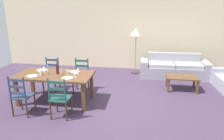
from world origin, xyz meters
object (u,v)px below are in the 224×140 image
object	(u,v)px
wine_bottle	(57,69)
wine_glass_far_right	(78,69)
dining_chair_far_left	(52,74)
dining_chair_far_right	(81,75)
wine_glass_far_left	(44,68)
standing_lamp	(136,35)
dining_chair_near_left	(21,95)
dining_table	(55,77)
dining_chair_near_right	(60,98)
wine_glass_near_left	(40,71)
coffee_table	(182,78)
coffee_cup_secondary	(41,72)
wine_glass_near_right	(75,73)
coffee_cup_primary	(68,72)
couch	(174,69)

from	to	relation	value
wine_bottle	wine_glass_far_right	distance (m)	0.51
dining_chair_far_left	dining_chair_far_right	xyz separation A→B (m)	(0.88, 0.04, 0.00)
dining_chair_far_left	dining_chair_far_right	bearing A→B (deg)	2.30
wine_glass_far_left	standing_lamp	distance (m)	3.46
dining_chair_near_left	wine_glass_far_left	world-z (taller)	dining_chair_near_left
dining_chair_far_right	wine_glass_far_left	bearing A→B (deg)	-139.31
dining_table	dining_chair_near_right	size ratio (longest dim) A/B	1.98
wine_glass_near_left	coffee_table	distance (m)	3.95
coffee_cup_secondary	coffee_table	xyz separation A→B (m)	(3.67, 1.36, -0.44)
wine_glass_near_right	dining_table	bearing A→B (deg)	165.75
dining_table	coffee_cup_primary	world-z (taller)	coffee_cup_primary
wine_glass_far_left	wine_glass_far_right	bearing A→B (deg)	0.72
dining_table	wine_bottle	xyz separation A→B (m)	(0.07, 0.04, 0.20)
dining_chair_near_right	wine_glass_far_right	distance (m)	0.99
dining_table	standing_lamp	world-z (taller)	standing_lamp
dining_chair_near_left	coffee_cup_primary	distance (m)	1.22
coffee_cup_primary	coffee_table	distance (m)	3.28
wine_glass_far_right	wine_glass_near_right	bearing A→B (deg)	-84.44
wine_glass_far_left	couch	size ratio (longest dim) A/B	0.07
coffee_cup_primary	dining_chair_far_right	bearing A→B (deg)	80.07
wine_glass_far_right	coffee_table	xyz separation A→B (m)	(2.76, 1.19, -0.51)
dining_chair_far_right	wine_glass_far_left	xyz separation A→B (m)	(-0.77, -0.66, 0.38)
coffee_cup_primary	dining_chair_near_right	bearing A→B (deg)	-83.03
dining_chair_far_right	coffee_cup_secondary	world-z (taller)	dining_chair_far_right
coffee_cup_secondary	dining_chair_near_left	bearing A→B (deg)	-99.84
dining_chair_near_left	dining_chair_far_right	bearing A→B (deg)	59.68
coffee_table	wine_glass_near_left	bearing A→B (deg)	-158.29
wine_glass_near_right	wine_glass_far_right	distance (m)	0.29
dining_table	standing_lamp	distance (m)	3.40
dining_chair_near_left	dining_chair_near_right	bearing A→B (deg)	0.54
dining_chair_far_left	coffee_cup_secondary	bearing A→B (deg)	-83.12
dining_chair_near_right	standing_lamp	xyz separation A→B (m)	(1.46, 3.50, 0.93)
dining_chair_near_right	wine_bottle	world-z (taller)	wine_bottle
dining_chair_near_right	wine_glass_near_right	distance (m)	0.75
wine_glass_far_left	coffee_cup_secondary	size ratio (longest dim) A/B	1.79
dining_chair_near_left	wine_glass_near_left	bearing A→B (deg)	75.77
couch	dining_table	bearing A→B (deg)	-141.84
wine_glass_near_left	couch	world-z (taller)	wine_glass_near_left
dining_chair_far_left	wine_glass_near_right	xyz separation A→B (m)	(1.04, -0.90, 0.38)
coffee_cup_primary	dining_table	bearing A→B (deg)	-163.52
wine_glass_far_left	coffee_table	bearing A→B (deg)	18.21
dining_chair_near_right	wine_glass_near_left	world-z (taller)	dining_chair_near_right
wine_glass_far_right	standing_lamp	bearing A→B (deg)	63.17
wine_glass_near_right	coffee_cup_primary	world-z (taller)	wine_glass_near_right
dining_chair_far_right	dining_chair_near_right	bearing A→B (deg)	-90.54
dining_table	couch	world-z (taller)	couch
dining_chair_far_right	wine_glass_near_right	world-z (taller)	dining_chair_far_right
dining_chair_near_left	couch	size ratio (longest dim) A/B	0.42
dining_table	wine_glass_far_left	distance (m)	0.40
dining_table	wine_glass_near_right	world-z (taller)	wine_glass_near_right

